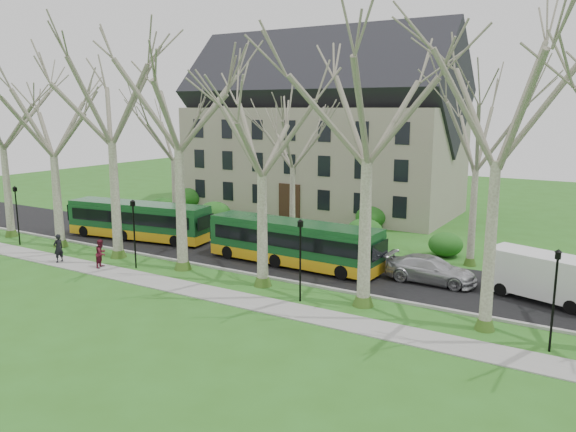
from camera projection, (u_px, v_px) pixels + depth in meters
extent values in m
plane|color=#2E661D|center=(221.00, 279.00, 33.37)|extent=(120.00, 120.00, 0.00)
cube|color=gray|center=(193.00, 290.00, 31.27)|extent=(70.00, 2.00, 0.06)
cube|color=black|center=(271.00, 257.00, 37.99)|extent=(80.00, 8.00, 0.06)
cube|color=#A5A39E|center=(236.00, 271.00, 34.62)|extent=(80.00, 0.25, 0.14)
cube|color=gray|center=(321.00, 159.00, 55.65)|extent=(26.00, 12.00, 10.00)
cylinder|color=black|center=(18.00, 218.00, 41.26)|extent=(0.10, 0.10, 4.00)
cube|color=black|center=(15.00, 189.00, 40.86)|extent=(0.22, 0.22, 0.30)
cylinder|color=black|center=(134.00, 237.00, 35.19)|extent=(0.10, 0.10, 4.00)
cube|color=black|center=(133.00, 204.00, 34.78)|extent=(0.22, 0.22, 0.30)
cylinder|color=black|center=(300.00, 265.00, 29.12)|extent=(0.10, 0.10, 4.00)
cube|color=black|center=(300.00, 224.00, 28.71)|extent=(0.22, 0.22, 0.30)
cylinder|color=black|center=(553.00, 306.00, 23.04)|extent=(0.10, 0.10, 4.00)
cube|color=black|center=(558.00, 255.00, 22.63)|extent=(0.22, 0.22, 0.30)
ellipsoid|color=#215518|center=(163.00, 208.00, 51.38)|extent=(2.60, 2.60, 2.00)
ellipsoid|color=#215518|center=(214.00, 214.00, 48.34)|extent=(2.60, 2.60, 2.00)
ellipsoid|color=#215518|center=(364.00, 232.00, 41.25)|extent=(2.60, 2.60, 2.00)
ellipsoid|color=#215518|center=(446.00, 242.00, 38.22)|extent=(2.60, 2.60, 2.00)
ellipsoid|color=#215518|center=(189.00, 197.00, 57.44)|extent=(2.60, 2.60, 2.00)
ellipsoid|color=#215518|center=(371.00, 216.00, 47.31)|extent=(2.60, 2.60, 2.00)
imported|color=#AFB0B4|center=(431.00, 269.00, 32.39)|extent=(5.21, 2.12, 1.51)
imported|color=black|center=(58.00, 248.00, 36.60)|extent=(0.46, 0.69, 1.86)
imported|color=#591424|center=(101.00, 253.00, 35.42)|extent=(0.94, 1.06, 1.80)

